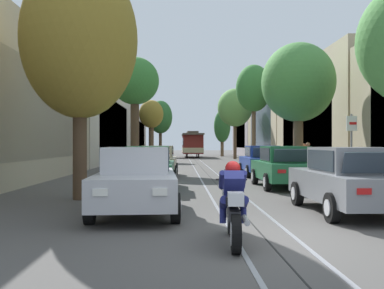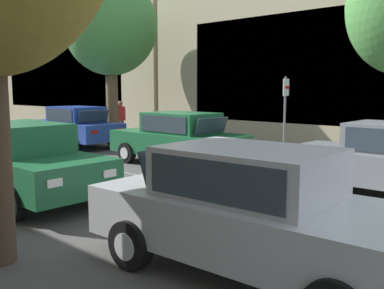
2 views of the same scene
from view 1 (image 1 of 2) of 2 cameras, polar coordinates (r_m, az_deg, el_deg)
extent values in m
plane|color=#4C4947|center=(35.39, 0.90, -2.66)|extent=(174.40, 174.40, 0.00)
cube|color=gray|center=(40.34, -0.15, -2.32)|extent=(0.08, 77.76, 0.01)
cube|color=gray|center=(40.38, 1.36, -2.32)|extent=(0.08, 77.76, 0.01)
cube|color=black|center=(40.35, 0.61, -2.32)|extent=(0.03, 77.76, 0.01)
cube|color=#2D3842|center=(18.11, -20.85, 4.38)|extent=(0.04, 16.28, 4.04)
cube|color=beige|center=(41.16, -12.93, 2.88)|extent=(4.37, 22.95, 7.41)
cube|color=#2D3842|center=(40.77, -9.94, 2.38)|extent=(0.04, 16.28, 4.44)
cube|color=gray|center=(64.15, -9.23, 1.52)|extent=(5.33, 22.95, 6.66)
cube|color=#2D3842|center=(63.84, -6.88, 1.22)|extent=(0.04, 16.28, 4.00)
cube|color=tan|center=(33.55, 17.95, 3.67)|extent=(4.45, 17.14, 7.57)
cube|color=#2D3842|center=(32.86, 14.32, 3.08)|extent=(0.04, 12.21, 4.54)
cube|color=tan|center=(50.48, 11.96, 3.34)|extent=(5.60, 17.14, 9.16)
cube|color=#2D3842|center=(49.88, 8.84, 2.85)|extent=(0.04, 12.21, 5.49)
cube|color=gray|center=(67.41, 8.00, 1.93)|extent=(4.39, 17.14, 7.80)
cube|color=#2D3842|center=(67.08, 6.17, 1.60)|extent=(0.04, 12.21, 4.68)
cube|color=#B7B7BC|center=(10.48, -7.30, -5.45)|extent=(2.01, 4.38, 0.66)
cube|color=#B7B7BC|center=(10.59, -7.26, -1.98)|extent=(1.58, 2.13, 0.60)
cube|color=#2D3842|center=(9.76, -7.51, -2.27)|extent=(1.34, 0.29, 0.47)
cube|color=#2D3842|center=(11.77, -6.96, -1.87)|extent=(1.30, 0.26, 0.45)
cube|color=#2D3842|center=(10.58, -3.21, -1.98)|extent=(0.12, 1.81, 0.47)
cube|color=#2D3842|center=(10.66, -11.28, -1.97)|extent=(0.12, 1.81, 0.47)
cube|color=white|center=(8.31, -4.22, -6.20)|extent=(0.28, 0.05, 0.14)
cube|color=#B21414|center=(12.61, -4.25, -4.07)|extent=(0.28, 0.05, 0.12)
cube|color=white|center=(8.38, -11.91, -6.14)|extent=(0.28, 0.05, 0.14)
cube|color=#B21414|center=(12.66, -9.32, -4.06)|extent=(0.28, 0.05, 0.12)
cylinder|color=black|center=(9.19, -2.20, -8.29)|extent=(0.23, 0.65, 0.64)
cylinder|color=silver|center=(9.19, -1.50, -8.29)|extent=(0.04, 0.35, 0.35)
cylinder|color=black|center=(9.29, -13.22, -8.20)|extent=(0.23, 0.65, 0.64)
cylinder|color=silver|center=(9.31, -13.89, -8.19)|extent=(0.04, 0.35, 0.35)
cylinder|color=black|center=(11.83, -2.68, -6.43)|extent=(0.23, 0.65, 0.64)
cylinder|color=silver|center=(11.84, -2.14, -6.43)|extent=(0.04, 0.35, 0.35)
cylinder|color=black|center=(11.91, -11.22, -6.39)|extent=(0.23, 0.65, 0.64)
cylinder|color=silver|center=(11.93, -11.75, -6.38)|extent=(0.04, 0.35, 0.35)
cube|color=#1E6038|center=(16.13, -5.70, -3.53)|extent=(1.81, 4.30, 0.66)
cube|color=#1E6038|center=(16.26, -5.66, -1.28)|extent=(1.48, 2.07, 0.60)
cube|color=#2D3842|center=(15.42, -5.90, -1.43)|extent=(1.33, 0.23, 0.47)
cube|color=#2D3842|center=(17.44, -5.37, -1.26)|extent=(1.30, 0.20, 0.45)
cube|color=#2D3842|center=(16.22, -3.03, -1.29)|extent=(0.03, 1.81, 0.47)
cube|color=#2D3842|center=(16.33, -8.28, -1.28)|extent=(0.03, 1.81, 0.47)
cube|color=white|center=(13.94, -4.09, -3.68)|extent=(0.28, 0.04, 0.14)
cube|color=#B21414|center=(18.25, -3.44, -2.81)|extent=(0.28, 0.04, 0.12)
cube|color=white|center=(14.04, -8.65, -3.66)|extent=(0.28, 0.04, 0.14)
cube|color=#B21414|center=(18.32, -6.93, -2.80)|extent=(0.28, 0.04, 0.12)
cylinder|color=black|center=(14.79, -2.68, -5.14)|extent=(0.20, 0.64, 0.64)
cylinder|color=silver|center=(14.78, -2.26, -5.14)|extent=(0.02, 0.35, 0.35)
cylinder|color=black|center=(14.93, -9.48, -5.09)|extent=(0.20, 0.64, 0.64)
cylinder|color=silver|center=(14.95, -9.90, -5.08)|extent=(0.02, 0.35, 0.35)
cylinder|color=black|center=(17.44, -2.48, -4.35)|extent=(0.20, 0.64, 0.64)
cylinder|color=silver|center=(17.44, -2.12, -4.35)|extent=(0.02, 0.35, 0.35)
cylinder|color=black|center=(17.57, -8.24, -4.32)|extent=(0.20, 0.64, 0.64)
cylinder|color=silver|center=(17.58, -8.60, -4.32)|extent=(0.02, 0.35, 0.35)
cube|color=#C1B28E|center=(22.39, -4.47, -2.54)|extent=(1.86, 4.33, 0.66)
cube|color=#C1B28E|center=(22.52, -4.44, -0.92)|extent=(1.51, 2.09, 0.60)
cube|color=#2D3842|center=(21.68, -4.59, -1.01)|extent=(1.34, 0.24, 0.47)
cube|color=#2D3842|center=(23.70, -4.25, -0.92)|extent=(1.30, 0.22, 0.45)
cube|color=#2D3842|center=(22.48, -2.54, -0.92)|extent=(0.06, 1.81, 0.47)
cube|color=#2D3842|center=(22.58, -6.34, -0.92)|extent=(0.06, 1.81, 0.47)
cube|color=white|center=(20.20, -3.30, -2.54)|extent=(0.28, 0.04, 0.14)
cube|color=#B21414|center=(24.51, -2.83, -2.09)|extent=(0.28, 0.04, 0.12)
cube|color=white|center=(20.28, -6.45, -2.53)|extent=(0.28, 0.04, 0.14)
cube|color=#B21414|center=(24.58, -5.43, -2.08)|extent=(0.28, 0.04, 0.12)
cylinder|color=black|center=(21.03, -2.31, -3.61)|extent=(0.21, 0.64, 0.64)
cylinder|color=silver|center=(21.03, -2.01, -3.61)|extent=(0.03, 0.35, 0.35)
cylinder|color=black|center=(21.16, -7.09, -3.59)|extent=(0.21, 0.64, 0.64)
cylinder|color=silver|center=(21.17, -7.39, -3.58)|extent=(0.03, 0.35, 0.35)
cylinder|color=black|center=(23.69, -2.12, -3.20)|extent=(0.21, 0.64, 0.64)
cylinder|color=silver|center=(23.69, -1.86, -3.20)|extent=(0.03, 0.35, 0.35)
cylinder|color=black|center=(23.80, -6.37, -3.18)|extent=(0.21, 0.64, 0.64)
cylinder|color=silver|center=(23.81, -6.63, -3.18)|extent=(0.03, 0.35, 0.35)
cube|color=slate|center=(11.20, 19.77, -5.10)|extent=(1.84, 4.31, 0.66)
cube|color=slate|center=(11.02, 20.06, -1.90)|extent=(1.49, 2.08, 0.60)
cube|color=#2D3842|center=(11.81, 18.53, -1.87)|extent=(1.33, 0.23, 0.47)
cube|color=#2D3842|center=(9.94, 22.62, -2.22)|extent=(1.30, 0.21, 0.45)
cube|color=#2D3842|center=(10.77, 16.36, -1.95)|extent=(0.04, 1.81, 0.47)
cube|color=#2D3842|center=(11.33, 23.57, -1.85)|extent=(0.04, 1.81, 0.47)
cube|color=white|center=(13.05, 13.96, -3.94)|extent=(0.28, 0.04, 0.14)
cube|color=#B21414|center=(8.99, 21.57, -5.72)|extent=(0.28, 0.04, 0.12)
cube|color=white|center=(13.40, 18.56, -3.83)|extent=(0.28, 0.04, 0.14)
cylinder|color=black|center=(12.21, 13.57, -6.23)|extent=(0.21, 0.64, 0.64)
cylinder|color=silver|center=(12.18, 13.07, -6.24)|extent=(0.02, 0.35, 0.35)
cylinder|color=black|center=(12.79, 21.23, -5.94)|extent=(0.21, 0.64, 0.64)
cylinder|color=silver|center=(12.84, 21.68, -5.92)|extent=(0.02, 0.35, 0.35)
cylinder|color=black|center=(9.69, 17.84, -7.86)|extent=(0.21, 0.64, 0.64)
cylinder|color=silver|center=(9.65, 17.21, -7.89)|extent=(0.02, 0.35, 0.35)
cube|color=#1E6038|center=(17.08, 11.85, -3.34)|extent=(1.82, 4.31, 0.66)
cube|color=#1E6038|center=(16.91, 11.97, -1.23)|extent=(1.48, 2.07, 0.60)
cube|color=#2D3842|center=(17.72, 11.35, -1.24)|extent=(1.33, 0.23, 0.47)
cube|color=#2D3842|center=(15.76, 12.96, -1.40)|extent=(1.30, 0.20, 0.45)
cube|color=#2D3842|center=(16.75, 9.48, -1.25)|extent=(0.04, 1.81, 0.47)
cube|color=#2D3842|center=(17.09, 14.41, -1.22)|extent=(0.04, 1.81, 0.47)
cube|color=white|center=(19.08, 8.74, -2.69)|extent=(0.28, 0.04, 0.14)
cube|color=#B21414|center=(14.85, 11.65, -3.46)|extent=(0.28, 0.04, 0.12)
cube|color=white|center=(19.30, 12.01, -2.66)|extent=(0.28, 0.04, 0.14)
cube|color=#B21414|center=(15.14, 15.78, -3.39)|extent=(0.28, 0.04, 0.12)
cylinder|color=black|center=(18.23, 8.20, -4.16)|extent=(0.20, 0.64, 0.64)
cylinder|color=silver|center=(18.22, 7.85, -4.17)|extent=(0.02, 0.35, 0.35)
cylinder|color=black|center=(18.60, 13.57, -4.08)|extent=(0.20, 0.64, 0.64)
cylinder|color=silver|center=(18.63, 13.89, -4.07)|extent=(0.02, 0.35, 0.35)
cylinder|color=black|center=(15.62, 9.81, -4.86)|extent=(0.20, 0.64, 0.64)
cylinder|color=silver|center=(15.60, 9.42, -4.87)|extent=(0.02, 0.35, 0.35)
cylinder|color=black|center=(16.05, 16.01, -4.73)|extent=(0.20, 0.64, 0.64)
cylinder|color=silver|center=(16.08, 16.39, -4.72)|extent=(0.02, 0.35, 0.35)
cube|color=#233D93|center=(22.97, 9.06, -2.48)|extent=(1.85, 4.32, 0.66)
cube|color=#233D93|center=(22.81, 9.13, -0.91)|extent=(1.50, 2.08, 0.60)
cube|color=#2D3842|center=(23.63, 8.77, -0.93)|extent=(1.33, 0.24, 0.47)
cube|color=#2D3842|center=(21.64, 9.67, -1.01)|extent=(1.30, 0.21, 0.45)
cube|color=#2D3842|center=(22.69, 7.27, -0.92)|extent=(0.05, 1.81, 0.47)
cube|color=#2D3842|center=(22.95, 10.97, -0.91)|extent=(0.05, 1.81, 0.47)
cube|color=white|center=(25.02, 6.95, -2.05)|extent=(0.28, 0.04, 0.14)
cube|color=#B21414|center=(20.75, 8.57, -2.47)|extent=(0.28, 0.04, 0.12)
cube|color=white|center=(25.19, 9.47, -2.03)|extent=(0.28, 0.04, 0.14)
cube|color=#B21414|center=(20.96, 11.59, -2.45)|extent=(0.28, 0.04, 0.12)
cylinder|color=black|center=(24.17, 6.46, -3.14)|extent=(0.21, 0.64, 0.64)
cylinder|color=silver|center=(24.16, 6.20, -3.14)|extent=(0.02, 0.35, 0.35)
cylinder|color=black|center=(24.46, 10.56, -3.10)|extent=(0.21, 0.64, 0.64)
cylinder|color=silver|center=(24.48, 10.81, -3.10)|extent=(0.02, 0.35, 0.35)
cylinder|color=black|center=(21.54, 7.36, -3.52)|extent=(0.21, 0.64, 0.64)
cylinder|color=silver|center=(21.52, 7.07, -3.52)|extent=(0.02, 0.35, 0.35)
cylinder|color=black|center=(21.86, 11.94, -3.47)|extent=(0.21, 0.64, 0.64)
cylinder|color=silver|center=(21.88, 12.22, -3.47)|extent=(0.02, 0.35, 0.35)
cylinder|color=#4C3826|center=(13.48, -14.44, 0.69)|extent=(0.41, 0.41, 3.62)
ellipsoid|color=olive|center=(13.84, -14.44, 13.19)|extent=(3.44, 3.75, 4.75)
cylinder|color=#4C3826|center=(27.04, -7.47, 1.64)|extent=(0.52, 0.52, 4.83)
ellipsoid|color=#387A33|center=(27.31, -7.47, 8.25)|extent=(2.97, 2.72, 2.93)
cylinder|color=brown|center=(42.44, -5.35, 0.43)|extent=(0.49, 0.49, 3.92)
ellipsoid|color=olive|center=(42.54, -5.35, 3.99)|extent=(2.36, 2.22, 2.72)
cylinder|color=#4C3826|center=(58.26, -4.15, 0.46)|extent=(0.40, 0.40, 4.21)
ellipsoid|color=#2D662D|center=(58.37, -4.15, 3.60)|extent=(3.17, 2.70, 4.39)
cylinder|color=brown|center=(23.46, 13.69, 0.71)|extent=(0.51, 0.51, 3.87)
ellipsoid|color=#4C8E42|center=(23.68, 13.69, 7.90)|extent=(3.81, 4.10, 4.12)
cylinder|color=brown|center=(36.88, 8.06, 1.62)|extent=(0.35, 0.35, 5.37)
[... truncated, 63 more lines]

